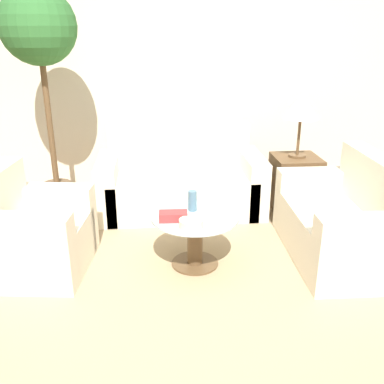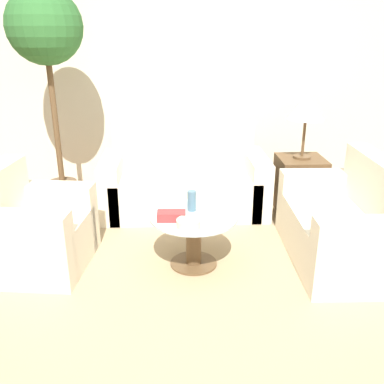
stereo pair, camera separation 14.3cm
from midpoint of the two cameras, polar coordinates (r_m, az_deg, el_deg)
name	(u,v)px [view 1 (the left image)]	position (r m, az deg, el deg)	size (l,w,h in m)	color
ground_plane	(187,313)	(3.07, -2.03, -15.84)	(14.00, 14.00, 0.00)	brown
wall_back	(167,77)	(5.30, -4.19, 15.04)	(10.00, 0.06, 2.60)	beige
rug	(195,264)	(3.61, -0.76, -9.56)	(3.47, 3.26, 0.01)	tan
sofa_main	(181,183)	(4.58, -2.41, 1.18)	(1.71, 0.79, 0.89)	beige
armchair	(33,236)	(3.67, -21.52, -5.53)	(0.82, 0.90, 0.86)	beige
loveseat	(345,225)	(3.82, 18.70, -4.14)	(0.80, 1.30, 0.87)	beige
coffee_table	(195,233)	(3.48, -0.78, -5.54)	(0.70, 0.70, 0.44)	brown
side_table	(295,183)	(4.70, 12.67, 1.19)	(0.47, 0.47, 0.58)	brown
table_lamp	(301,107)	(4.50, 13.49, 10.91)	(0.37, 0.37, 0.66)	brown
potted_plant	(40,39)	(4.58, -20.56, 18.50)	(0.73, 0.73, 2.23)	brown
vase	(192,201)	(3.47, -1.12, -1.19)	(0.07, 0.07, 0.17)	slate
bowl	(191,223)	(3.20, -1.39, -4.22)	(0.18, 0.18, 0.06)	beige
book_stack	(173,216)	(3.32, -3.76, -3.25)	(0.23, 0.13, 0.07)	#BC3333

